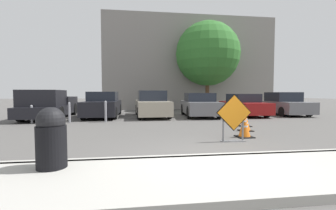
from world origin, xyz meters
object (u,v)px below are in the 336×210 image
at_px(parked_car_third, 200,105).
at_px(parked_car_fifth, 283,104).
at_px(road_closed_sign, 234,117).
at_px(bollard_nearest, 106,111).
at_px(traffic_cone_nearest, 245,127).
at_px(traffic_cone_fourth, 242,115).
at_px(traffic_cone_fifth, 241,114).
at_px(traffic_cone_third, 245,119).
at_px(pickup_truck, 49,106).
at_px(parked_car_second, 152,105).
at_px(traffic_cone_second, 246,123).
at_px(bollard_second, 69,112).
at_px(parked_car_nearest, 103,105).
at_px(parked_car_fourth, 244,105).
at_px(trash_bin, 51,137).
at_px(bollard_third, 32,114).

height_order(parked_car_third, parked_car_fifth, parked_car_fifth).
bearing_deg(road_closed_sign, parked_car_fifth, 47.93).
height_order(parked_car_fifth, bollard_nearest, parked_car_fifth).
height_order(traffic_cone_nearest, traffic_cone_fourth, traffic_cone_fourth).
bearing_deg(traffic_cone_fourth, traffic_cone_fifth, 66.94).
relative_size(traffic_cone_third, traffic_cone_fourth, 0.82).
height_order(pickup_truck, parked_car_second, pickup_truck).
height_order(road_closed_sign, traffic_cone_second, road_closed_sign).
xyz_separation_m(traffic_cone_third, bollard_second, (-7.91, 2.24, 0.22)).
bearing_deg(bollard_second, traffic_cone_fourth, -7.07).
xyz_separation_m(parked_car_nearest, parked_car_second, (2.95, -0.16, 0.02)).
bearing_deg(road_closed_sign, parked_car_third, 82.27).
relative_size(road_closed_sign, traffic_cone_fourth, 1.80).
xyz_separation_m(pickup_truck, parked_car_fourth, (11.78, 0.16, -0.07)).
relative_size(traffic_cone_fifth, bollard_second, 0.60).
xyz_separation_m(parked_car_second, parked_car_third, (2.95, -0.33, -0.05)).
bearing_deg(parked_car_nearest, road_closed_sign, 122.51).
distance_m(traffic_cone_fourth, traffic_cone_fifth, 1.36).
bearing_deg(pickup_truck, parked_car_fifth, 178.44).
bearing_deg(traffic_cone_third, trash_bin, -140.40).
xyz_separation_m(trash_bin, bollard_second, (-1.81, 7.28, -0.15)).
height_order(parked_car_nearest, parked_car_third, parked_car_nearest).
bearing_deg(pickup_truck, traffic_cone_second, 145.86).
bearing_deg(traffic_cone_second, parked_car_second, 118.89).
distance_m(traffic_cone_fifth, bollard_third, 10.61).
xyz_separation_m(parked_car_fourth, bollard_nearest, (-8.34, -2.27, -0.09)).
relative_size(traffic_cone_second, trash_bin, 0.56).
distance_m(road_closed_sign, bollard_third, 9.35).
height_order(pickup_truck, parked_car_fourth, pickup_truck).
relative_size(parked_car_second, bollard_third, 5.35).
xyz_separation_m(pickup_truck, bollard_second, (1.73, -2.11, -0.20)).
relative_size(traffic_cone_second, traffic_cone_fourth, 0.76).
bearing_deg(parked_car_fifth, bollard_second, 14.28).
bearing_deg(parked_car_fifth, parked_car_nearest, 2.63).
bearing_deg(parked_car_second, traffic_cone_fourth, 137.77).
relative_size(traffic_cone_fifth, parked_car_fourth, 0.15).
bearing_deg(bollard_second, traffic_cone_second, -24.41).
bearing_deg(traffic_cone_second, parked_car_fourth, 64.54).
relative_size(parked_car_third, bollard_second, 4.21).
distance_m(parked_car_third, bollard_third, 9.08).
xyz_separation_m(parked_car_third, bollard_nearest, (-5.39, -2.17, -0.12)).
bearing_deg(bollard_third, trash_bin, -64.19).
relative_size(traffic_cone_third, parked_car_second, 0.14).
height_order(traffic_cone_third, bollard_second, bollard_second).
relative_size(traffic_cone_fourth, trash_bin, 0.74).
bearing_deg(bollard_third, parked_car_fourth, 10.94).
relative_size(parked_car_nearest, bollard_second, 4.62).
bearing_deg(traffic_cone_third, pickup_truck, 155.69).
distance_m(traffic_cone_second, traffic_cone_fourth, 2.51).
bearing_deg(traffic_cone_third, road_closed_sign, -122.09).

